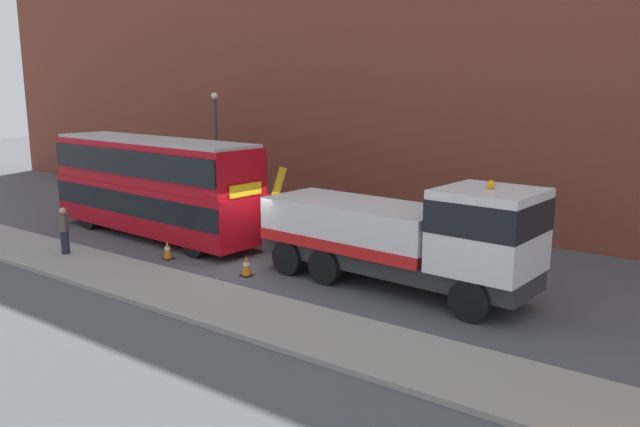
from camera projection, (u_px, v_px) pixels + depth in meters
name	position (u px, v px, depth m)	size (l,w,h in m)	color
ground_plane	(261.00, 261.00, 22.50)	(120.00, 120.00, 0.00)	#4C4C51
near_kerb	(169.00, 289.00, 19.18)	(60.00, 2.80, 0.15)	gray
building_facade	(390.00, 42.00, 27.79)	(60.00, 1.50, 16.00)	brown
recovery_tow_truck	(404.00, 234.00, 19.07)	(10.21, 3.16, 3.67)	#2D2D2D
double_decker_bus	(153.00, 183.00, 25.85)	(11.15, 3.19, 4.06)	#B70C19
pedestrian_onlooker	(64.00, 231.00, 22.82)	(0.44, 0.48, 1.71)	#232333
traffic_cone_near_bus	(168.00, 250.00, 22.73)	(0.36, 0.36, 0.72)	orange
traffic_cone_midway	(246.00, 266.00, 20.72)	(0.36, 0.36, 0.72)	orange
street_lamp	(216.00, 139.00, 32.19)	(0.36, 0.36, 5.83)	#38383D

